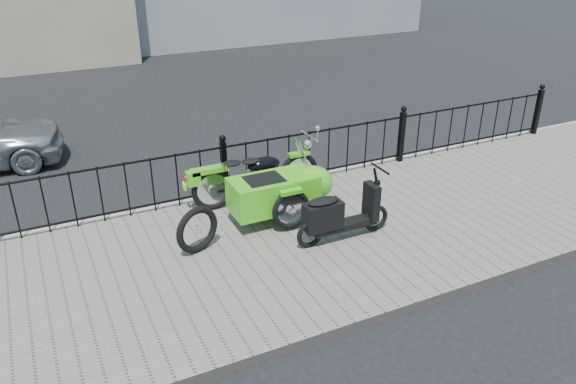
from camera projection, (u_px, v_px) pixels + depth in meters
name	position (u px, v px, depth m)	size (l,w,h in m)	color
ground	(256.00, 239.00, 8.29)	(120.00, 120.00, 0.00)	black
sidewalk	(270.00, 251.00, 7.86)	(30.00, 3.80, 0.12)	#696159
curb	(223.00, 196.00, 9.43)	(30.00, 0.10, 0.12)	gray
iron_fence	(224.00, 171.00, 9.09)	(14.11, 0.11, 1.08)	black
motorcycle_sidecar	(280.00, 186.00, 8.52)	(2.28, 1.48, 0.98)	black
scooter	(338.00, 216.00, 7.86)	(1.49, 0.43, 1.01)	black
spare_tire	(197.00, 230.00, 7.61)	(0.67, 0.67, 0.10)	black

